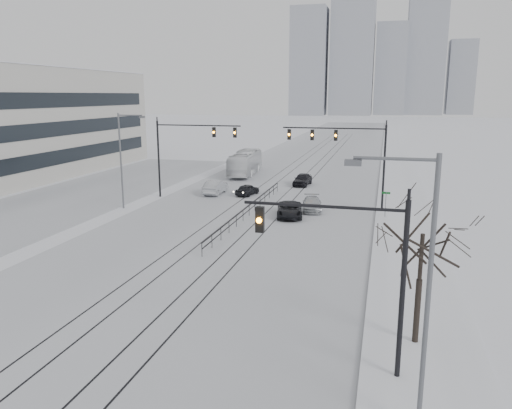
% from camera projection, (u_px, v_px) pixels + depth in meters
% --- Properties ---
extents(road, '(22.00, 260.00, 0.02)m').
position_uv_depth(road, '(303.00, 169.00, 73.11)').
color(road, silver).
rests_on(road, ground).
extents(sidewalk_east, '(5.00, 260.00, 0.16)m').
position_uv_depth(sidewalk_east, '(399.00, 172.00, 69.79)').
color(sidewalk_east, white).
rests_on(sidewalk_east, ground).
extents(curb, '(0.10, 260.00, 0.12)m').
position_uv_depth(curb, '(381.00, 171.00, 70.40)').
color(curb, gray).
rests_on(curb, ground).
extents(parking_strip, '(14.00, 60.00, 0.03)m').
position_uv_depth(parking_strip, '(85.00, 194.00, 54.37)').
color(parking_strip, silver).
rests_on(parking_strip, ground).
extents(tram_rails, '(5.30, 180.00, 0.01)m').
position_uv_depth(tram_rails, '(273.00, 195.00, 54.20)').
color(tram_rails, black).
rests_on(tram_rails, ground).
extents(skyline, '(96.00, 48.00, 72.00)m').
position_uv_depth(skyline, '(378.00, 57.00, 267.28)').
color(skyline, '#90949E').
rests_on(skyline, ground).
extents(traffic_mast_near, '(6.10, 0.37, 7.00)m').
position_uv_depth(traffic_mast_near, '(359.00, 262.00, 18.44)').
color(traffic_mast_near, black).
rests_on(traffic_mast_near, ground).
extents(traffic_mast_ne, '(9.60, 0.37, 8.00)m').
position_uv_depth(traffic_mast_ne, '(348.00, 148.00, 46.24)').
color(traffic_mast_ne, black).
rests_on(traffic_mast_ne, ground).
extents(traffic_mast_nw, '(9.10, 0.37, 8.00)m').
position_uv_depth(traffic_mast_nw, '(185.00, 145.00, 51.31)').
color(traffic_mast_nw, black).
rests_on(traffic_mast_nw, ground).
extents(street_light_east, '(2.73, 0.25, 9.00)m').
position_uv_depth(street_light_east, '(419.00, 279.00, 15.00)').
color(street_light_east, '#595B60').
rests_on(street_light_east, ground).
extents(street_light_west, '(2.73, 0.25, 9.00)m').
position_uv_depth(street_light_west, '(123.00, 154.00, 46.62)').
color(street_light_west, '#595B60').
rests_on(street_light_west, ground).
extents(bare_tree, '(4.40, 4.40, 6.10)m').
position_uv_depth(bare_tree, '(422.00, 246.00, 20.70)').
color(bare_tree, black).
rests_on(bare_tree, ground).
extents(median_fence, '(0.06, 24.00, 1.00)m').
position_uv_depth(median_fence, '(249.00, 210.00, 44.64)').
color(median_fence, black).
rests_on(median_fence, ground).
extents(street_sign, '(0.70, 0.06, 2.40)m').
position_uv_depth(street_sign, '(386.00, 201.00, 43.41)').
color(street_sign, '#595B60').
rests_on(street_sign, ground).
extents(sedan_sb_inner, '(2.13, 3.79, 1.22)m').
position_uv_depth(sedan_sb_inner, '(247.00, 190.00, 53.82)').
color(sedan_sb_inner, black).
rests_on(sedan_sb_inner, ground).
extents(sedan_sb_outer, '(1.63, 4.54, 1.49)m').
position_uv_depth(sedan_sb_outer, '(215.00, 187.00, 54.51)').
color(sedan_sb_outer, '#B1B4B9').
rests_on(sedan_sb_outer, ground).
extents(sedan_nb_front, '(3.01, 5.04, 1.31)m').
position_uv_depth(sedan_nb_front, '(290.00, 210.00, 44.25)').
color(sedan_nb_front, black).
rests_on(sedan_nb_front, ground).
extents(sedan_nb_right, '(2.40, 4.48, 1.24)m').
position_uv_depth(sedan_nb_right, '(312.00, 204.00, 46.63)').
color(sedan_nb_right, '#B2B6BA').
rests_on(sedan_nb_right, ground).
extents(sedan_nb_far, '(2.02, 4.35, 1.44)m').
position_uv_depth(sedan_nb_far, '(302.00, 179.00, 59.67)').
color(sedan_nb_far, black).
rests_on(sedan_nb_far, ground).
extents(box_truck, '(3.50, 11.47, 3.15)m').
position_uv_depth(box_truck, '(245.00, 163.00, 67.65)').
color(box_truck, silver).
rests_on(box_truck, ground).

